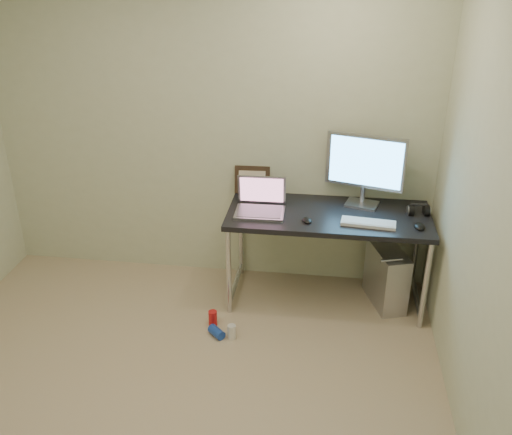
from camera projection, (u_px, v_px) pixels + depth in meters
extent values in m
plane|color=tan|center=(158.00, 418.00, 3.41)|extent=(3.50, 3.50, 0.00)
cube|color=beige|center=(211.00, 130.00, 4.43)|extent=(3.50, 0.02, 2.50)
cube|color=beige|center=(502.00, 256.00, 2.66)|extent=(0.02, 3.50, 2.50)
cube|color=black|center=(329.00, 216.00, 4.25)|extent=(1.51, 0.66, 0.04)
cylinder|color=silver|center=(229.00, 272.00, 4.24)|extent=(0.04, 0.04, 0.71)
cylinder|color=silver|center=(241.00, 236.00, 4.75)|extent=(0.04, 0.04, 0.71)
cylinder|color=silver|center=(425.00, 286.00, 4.07)|extent=(0.04, 0.04, 0.71)
cylinder|color=silver|center=(416.00, 247.00, 4.58)|extent=(0.04, 0.04, 0.71)
cylinder|color=silver|center=(236.00, 283.00, 4.62)|extent=(0.04, 0.58, 0.04)
cylinder|color=silver|center=(416.00, 296.00, 4.44)|extent=(0.04, 0.58, 0.04)
cube|color=silver|center=(386.00, 276.00, 4.41)|extent=(0.32, 0.49, 0.47)
cylinder|color=#A3A4AB|center=(392.00, 260.00, 4.14)|extent=(0.17, 0.07, 0.02)
cylinder|color=#A3A4AB|center=(388.00, 236.00, 4.47)|extent=(0.17, 0.07, 0.02)
cylinder|color=black|center=(380.00, 241.00, 4.59)|extent=(0.01, 0.16, 0.69)
cylinder|color=black|center=(391.00, 245.00, 4.57)|extent=(0.02, 0.11, 0.71)
cylinder|color=red|center=(213.00, 318.00, 4.22)|extent=(0.07, 0.07, 0.12)
cylinder|color=silver|center=(232.00, 332.00, 4.07)|extent=(0.08, 0.08, 0.11)
cylinder|color=#1B40AC|center=(217.00, 332.00, 4.10)|extent=(0.14, 0.14, 0.07)
cube|color=#A3A4AB|center=(260.00, 213.00, 4.22)|extent=(0.37, 0.26, 0.02)
cube|color=slate|center=(260.00, 211.00, 4.22)|extent=(0.32, 0.22, 0.00)
cube|color=gray|center=(262.00, 190.00, 4.29)|extent=(0.36, 0.06, 0.23)
cube|color=#79485B|center=(262.00, 190.00, 4.29)|extent=(0.33, 0.05, 0.20)
cube|color=#A3A4AB|center=(362.00, 204.00, 4.36)|extent=(0.27, 0.23, 0.02)
cylinder|color=#A3A4AB|center=(362.00, 194.00, 4.35)|extent=(0.04, 0.04, 0.13)
cube|color=#A3A4AB|center=(365.00, 161.00, 4.22)|extent=(0.58, 0.19, 0.41)
cube|color=#4AA6ED|center=(366.00, 163.00, 4.20)|extent=(0.52, 0.15, 0.36)
cube|color=silver|center=(368.00, 223.00, 4.06)|extent=(0.40, 0.17, 0.02)
ellipsoid|color=black|center=(420.00, 225.00, 4.01)|extent=(0.07, 0.12, 0.04)
ellipsoid|color=black|center=(307.00, 219.00, 4.10)|extent=(0.09, 0.12, 0.03)
cylinder|color=black|center=(411.00, 210.00, 4.22)|extent=(0.05, 0.10, 0.10)
cylinder|color=black|center=(426.00, 211.00, 4.21)|extent=(0.05, 0.10, 0.10)
cube|color=black|center=(419.00, 204.00, 4.19)|extent=(0.12, 0.03, 0.01)
cube|color=black|center=(252.00, 180.00, 4.53)|extent=(0.28, 0.09, 0.22)
cylinder|color=silver|center=(272.00, 193.00, 4.48)|extent=(0.01, 0.01, 0.08)
cylinder|color=silver|center=(272.00, 187.00, 4.46)|extent=(0.04, 0.03, 0.04)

